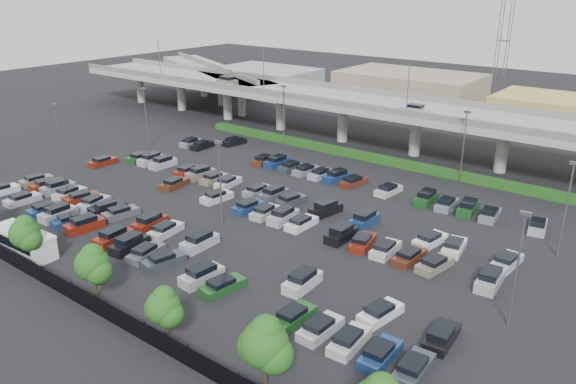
% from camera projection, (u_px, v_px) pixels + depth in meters
% --- Properties ---
extents(ground, '(280.00, 280.00, 0.00)m').
position_uv_depth(ground, '(266.00, 206.00, 71.62)').
color(ground, black).
extents(overpass, '(150.00, 13.00, 15.80)m').
position_uv_depth(overpass, '(388.00, 109.00, 92.92)').
color(overpass, gray).
rests_on(overpass, ground).
extents(on_ramp, '(50.93, 30.13, 8.80)m').
position_uv_depth(on_ramp, '(213.00, 72.00, 130.87)').
color(on_ramp, gray).
rests_on(on_ramp, ground).
extents(hedge, '(66.00, 1.60, 1.10)m').
position_uv_depth(hedge, '(366.00, 156.00, 89.90)').
color(hedge, '#164213').
rests_on(hedge, ground).
extents(fence, '(70.00, 0.10, 2.00)m').
position_uv_depth(fence, '(67.00, 289.00, 50.63)').
color(fence, black).
rests_on(fence, ground).
extents(tree_row, '(65.07, 3.66, 5.94)m').
position_uv_depth(tree_row, '(82.00, 259.00, 50.36)').
color(tree_row, '#332316').
rests_on(tree_row, ground).
extents(shuttle_bus, '(8.23, 3.14, 2.60)m').
position_uv_depth(shuttle_bus, '(24.00, 241.00, 58.66)').
color(shuttle_bus, white).
rests_on(shuttle_bus, ground).
extents(parked_cars, '(62.93, 41.65, 1.67)m').
position_uv_depth(parked_cars, '(244.00, 209.00, 68.90)').
color(parked_cars, white).
rests_on(parked_cars, ground).
extents(light_poles, '(66.90, 48.38, 10.30)m').
position_uv_depth(light_poles, '(251.00, 150.00, 73.25)').
color(light_poles, '#54545A').
rests_on(light_poles, ground).
extents(distant_buildings, '(138.00, 24.00, 9.00)m').
position_uv_depth(distant_buildings, '(519.00, 108.00, 108.89)').
color(distant_buildings, gray).
rests_on(distant_buildings, ground).
extents(comm_tower, '(2.40, 2.40, 30.00)m').
position_uv_depth(comm_tower, '(504.00, 38.00, 118.50)').
color(comm_tower, '#54545A').
rests_on(comm_tower, ground).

